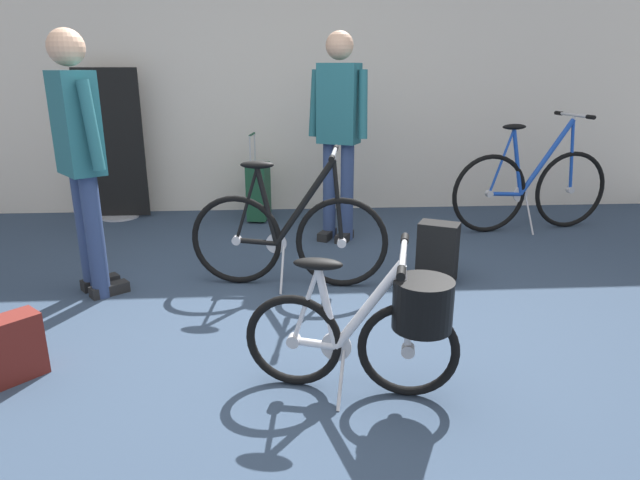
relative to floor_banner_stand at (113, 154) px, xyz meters
The scene contains 11 objects.
ground_plane 3.38m from the floor_banner_stand, 58.09° to the right, with size 8.07×8.07×0.00m, color #2D3D51.
back_wall 1.93m from the floor_banner_stand, ahead, with size 8.07×0.10×2.75m, color silver.
floor_banner_stand is the anchor object (origin of this frame).
folding_bike_foreground 3.81m from the floor_banner_stand, 57.49° to the right, with size 0.95×0.52×0.69m.
display_bike_left 3.91m from the floor_banner_stand, ahead, with size 1.50×0.53×1.04m.
display_bike_right 2.52m from the floor_banner_stand, 48.47° to the right, with size 1.31×0.53×0.92m.
visitor_near_wall 2.27m from the floor_banner_stand, 21.62° to the right, with size 0.48×0.37×1.69m.
visitor_browsing 2.00m from the floor_banner_stand, 78.35° to the right, with size 0.39×0.43×1.64m.
rolling_suitcase 1.43m from the floor_banner_stand, ahead, with size 0.23×0.38×0.83m.
backpack_on_floor 3.05m from the floor_banner_stand, 84.02° to the right, with size 0.34×0.34×0.31m.
handbag_on_floor 3.29m from the floor_banner_stand, 34.57° to the right, with size 0.31×0.28×0.41m.
Camera 1 is at (-0.11, -2.55, 1.41)m, focal length 30.81 mm.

